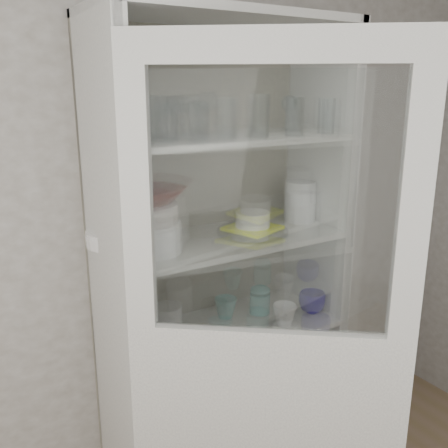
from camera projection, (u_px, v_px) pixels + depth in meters
wall_back at (155, 221)px, 2.08m from camera, size 3.60×0.02×2.60m
pantry_cabinet at (216, 303)px, 2.15m from camera, size 1.00×0.45×2.10m
cupboard_door at (267, 393)px, 1.63m from camera, size 0.74×0.58×2.00m
tumbler_0 at (140, 121)px, 1.56m from camera, size 0.10×0.10×0.15m
tumbler_1 at (169, 123)px, 1.65m from camera, size 0.08×0.08×0.13m
tumbler_2 at (199, 122)px, 1.66m from camera, size 0.08×0.08×0.13m
tumbler_3 at (226, 119)px, 1.73m from camera, size 0.09×0.09×0.14m
tumbler_4 at (259, 116)px, 1.82m from camera, size 0.08×0.08×0.16m
tumbler_5 at (295, 116)px, 1.88m from camera, size 0.08×0.08×0.14m
tumbler_6 at (326, 116)px, 1.99m from camera, size 0.07×0.07×0.14m
tumbler_7 at (128, 121)px, 1.68m from camera, size 0.09×0.09×0.14m
tumbler_8 at (148, 117)px, 1.74m from camera, size 0.09×0.09×0.15m
tumbler_9 at (157, 118)px, 1.71m from camera, size 0.08×0.08×0.15m
tumbler_10 at (190, 117)px, 1.81m from camera, size 0.10×0.10×0.15m
goblet_0 at (174, 115)px, 1.85m from camera, size 0.07×0.07×0.16m
goblet_1 at (181, 113)px, 1.90m from camera, size 0.07×0.07×0.17m
goblet_2 at (208, 111)px, 1.96m from camera, size 0.08×0.08×0.18m
goblet_3 at (289, 111)px, 2.19m from camera, size 0.07×0.07×0.16m
plate_stack_front at (149, 237)px, 1.80m from camera, size 0.23×0.23×0.11m
plate_stack_back at (116, 237)px, 1.90m from camera, size 0.23×0.23×0.06m
cream_bowl at (148, 213)px, 1.78m from camera, size 0.22×0.22×0.07m
terracotta_bowl at (148, 196)px, 1.76m from camera, size 0.32×0.32×0.06m
glass_platter at (252, 231)px, 2.04m from camera, size 0.38×0.38×0.02m
yellow_trivet at (253, 228)px, 2.04m from camera, size 0.24×0.24×0.01m
white_ramekin at (253, 219)px, 2.03m from camera, size 0.17×0.17×0.06m
grey_bowl_stack at (300, 201)px, 2.21m from camera, size 0.14×0.14×0.18m
mug_blue at (312, 302)px, 2.24m from camera, size 0.15×0.15×0.09m
mug_teal at (226, 308)px, 2.18m from camera, size 0.13×0.13×0.09m
mug_white at (284, 315)px, 2.11m from camera, size 0.13×0.13×0.09m
teal_jar at (260, 301)px, 2.23m from camera, size 0.09×0.09×0.11m
measuring_cups at (204, 333)px, 2.01m from camera, size 0.10×0.10×0.04m
white_canister at (168, 321)px, 2.01m from camera, size 0.15×0.15×0.14m
cream_dish at (187, 416)px, 2.11m from camera, size 0.30×0.30×0.07m
tin_box at (267, 389)px, 2.31m from camera, size 0.23×0.18×0.06m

